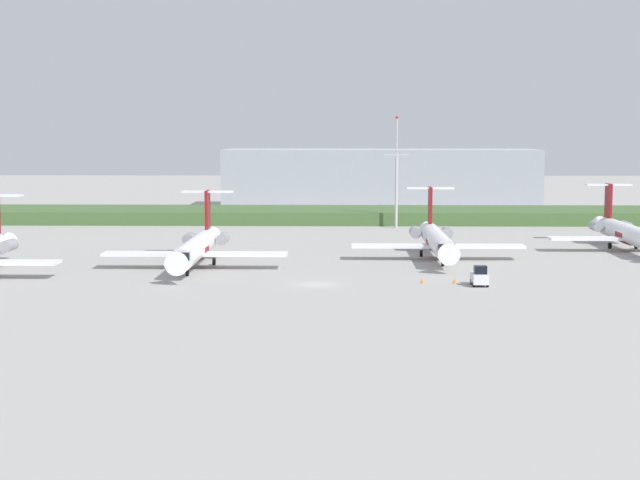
% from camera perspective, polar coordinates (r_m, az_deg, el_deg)
% --- Properties ---
extents(ground_plane, '(500.00, 500.00, 0.00)m').
position_cam_1_polar(ground_plane, '(140.67, 0.10, -0.69)').
color(ground_plane, '#9E9B96').
extents(grass_berm, '(320.00, 20.00, 2.39)m').
position_cam_1_polar(grass_berm, '(189.28, 0.39, 1.44)').
color(grass_berm, '#426033').
rests_on(grass_berm, ground).
extents(regional_jet_second, '(22.81, 31.00, 9.00)m').
position_cam_1_polar(regional_jet_second, '(125.79, -7.03, -0.39)').
color(regional_jet_second, white).
rests_on(regional_jet_second, ground).
extents(regional_jet_third, '(22.81, 31.00, 9.00)m').
position_cam_1_polar(regional_jet_third, '(134.30, 6.66, 0.03)').
color(regional_jet_third, white).
rests_on(regional_jet_third, ground).
extents(regional_jet_fourth, '(22.81, 31.00, 9.00)m').
position_cam_1_polar(regional_jet_fourth, '(149.22, 17.09, 0.41)').
color(regional_jet_fourth, white).
rests_on(regional_jet_fourth, ground).
extents(antenna_mast, '(4.40, 0.50, 19.64)m').
position_cam_1_polar(antenna_mast, '(176.65, 4.38, 3.36)').
color(antenna_mast, '#B2B2B7').
rests_on(antenna_mast, ground).
extents(distant_hangar, '(68.69, 21.03, 13.02)m').
position_cam_1_polar(distant_hangar, '(223.33, 3.43, 3.51)').
color(distant_hangar, '#9EA3AD').
rests_on(distant_hangar, ground).
extents(baggage_tug, '(1.72, 3.20, 2.30)m').
position_cam_1_polar(baggage_tug, '(111.11, 9.08, -2.08)').
color(baggage_tug, silver).
rests_on(baggage_tug, ground).
extents(safety_cone_front_marker, '(0.44, 0.44, 0.55)m').
position_cam_1_polar(safety_cone_front_marker, '(112.36, 5.86, -2.32)').
color(safety_cone_front_marker, orange).
rests_on(safety_cone_front_marker, ground).
extents(safety_cone_mid_marker, '(0.44, 0.44, 0.55)m').
position_cam_1_polar(safety_cone_mid_marker, '(112.53, 7.68, -2.33)').
color(safety_cone_mid_marker, orange).
rests_on(safety_cone_mid_marker, ground).
extents(safety_cone_rear_marker, '(0.44, 0.44, 0.55)m').
position_cam_1_polar(safety_cone_rear_marker, '(113.60, 9.22, -2.28)').
color(safety_cone_rear_marker, orange).
rests_on(safety_cone_rear_marker, ground).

